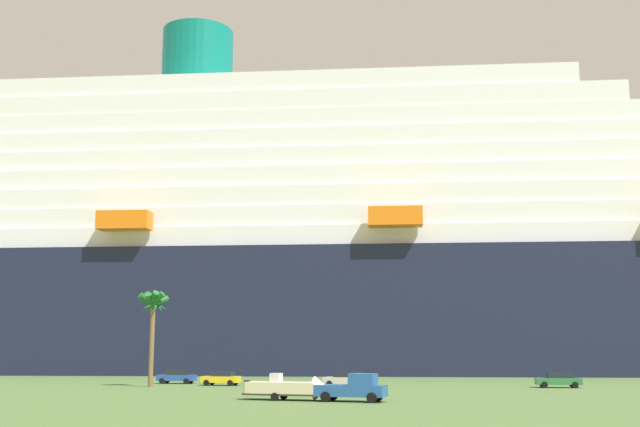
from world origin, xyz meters
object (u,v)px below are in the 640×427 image
pickup_truck (354,388)px  parked_car_green_wagon (559,380)px  cruise_ship (381,258)px  parked_car_silver_sedan (345,379)px  parked_car_yellow_taxi (221,378)px  parked_car_blue_suv (177,376)px  palm_tree (153,310)px  small_boat_on_trailer (291,388)px

pickup_truck → parked_car_green_wagon: size_ratio=1.24×
parked_car_green_wagon → cruise_ship: bearing=114.8°
parked_car_silver_sedan → parked_car_yellow_taxi: size_ratio=1.11×
parked_car_yellow_taxi → parked_car_green_wagon: bearing=0.0°
parked_car_blue_suv → parked_car_green_wagon: bearing=-5.0°
parked_car_blue_suv → parked_car_yellow_taxi: same height
cruise_ship → palm_tree: cruise_ship is taller
small_boat_on_trailer → parked_car_silver_sedan: (2.31, 22.08, -0.13)m
cruise_ship → small_boat_on_trailer: size_ratio=34.20×
small_boat_on_trailer → palm_tree: size_ratio=0.79×
parked_car_silver_sedan → palm_tree: bearing=-171.1°
pickup_truck → small_boat_on_trailer: 5.31m
palm_tree → parked_car_yellow_taxi: 10.94m
small_boat_on_trailer → parked_car_blue_suv: bearing=124.3°
parked_car_silver_sedan → parked_car_yellow_taxi: (-14.08, 0.75, -0.00)m
pickup_truck → parked_car_silver_sedan: (-2.90, 23.05, -0.21)m
pickup_truck → parked_car_yellow_taxi: bearing=125.5°
parked_car_silver_sedan → parked_car_yellow_taxi: same height
parked_car_silver_sedan → pickup_truck: bearing=-82.8°
palm_tree → small_boat_on_trailer: bearing=-45.2°
small_boat_on_trailer → parked_car_yellow_taxi: (-11.77, 22.82, -0.13)m
parked_car_silver_sedan → parked_car_blue_suv: size_ratio=1.07×
palm_tree → parked_car_green_wagon: (43.74, 4.05, -7.51)m
small_boat_on_trailer → parked_car_blue_suv: size_ratio=1.85×
parked_car_blue_suv → parked_car_yellow_taxi: (6.37, -3.78, -0.00)m
parked_car_silver_sedan → parked_car_green_wagon: bearing=1.9°
parked_car_blue_suv → parked_car_green_wagon: same height
small_boat_on_trailer → parked_car_yellow_taxi: bearing=117.3°
pickup_truck → parked_car_blue_suv: bearing=130.3°
small_boat_on_trailer → parked_car_green_wagon: (25.10, 22.85, -0.13)m
small_boat_on_trailer → parked_car_silver_sedan: 22.20m
parked_car_yellow_taxi → parked_car_green_wagon: size_ratio=0.91×
parked_car_yellow_taxi → small_boat_on_trailer: bearing=-62.7°
parked_car_silver_sedan → parked_car_yellow_taxi: 14.10m
palm_tree → parked_car_silver_sedan: size_ratio=2.18×
cruise_ship → parked_car_blue_suv: size_ratio=63.19×
parked_car_green_wagon → palm_tree: bearing=-174.7°
cruise_ship → palm_tree: bearing=-115.0°
pickup_truck → parked_car_yellow_taxi: pickup_truck is taller
parked_car_silver_sedan → parked_car_green_wagon: 22.80m
parked_car_yellow_taxi → parked_car_silver_sedan: bearing=-3.0°
parked_car_silver_sedan → parked_car_yellow_taxi: bearing=177.0°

